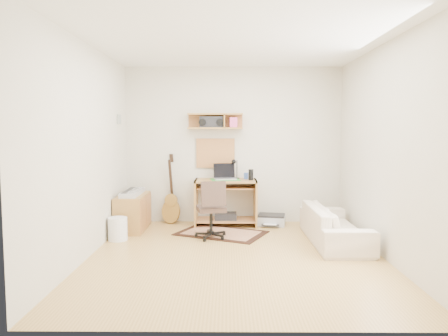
{
  "coord_description": "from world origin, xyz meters",
  "views": [
    {
      "loc": [
        -0.1,
        -5.15,
        1.54
      ],
      "look_at": [
        -0.15,
        1.05,
        1.0
      ],
      "focal_mm": 34.16,
      "sensor_mm": 36.0,
      "label": 1
    }
  ],
  "objects_px": {
    "desk": "(226,202)",
    "sofa": "(335,219)",
    "printer": "(271,220)",
    "task_chair": "(211,209)",
    "cabinet": "(133,212)"
  },
  "relations": [
    {
      "from": "sofa",
      "to": "cabinet",
      "type": "bearing_deg",
      "value": 75.64
    },
    {
      "from": "printer",
      "to": "desk",
      "type": "bearing_deg",
      "value": -168.29
    },
    {
      "from": "cabinet",
      "to": "printer",
      "type": "relative_size",
      "value": 2.04
    },
    {
      "from": "desk",
      "to": "sofa",
      "type": "height_order",
      "value": "desk"
    },
    {
      "from": "printer",
      "to": "sofa",
      "type": "relative_size",
      "value": 0.26
    },
    {
      "from": "task_chair",
      "to": "printer",
      "type": "distance_m",
      "value": 1.34
    },
    {
      "from": "printer",
      "to": "task_chair",
      "type": "bearing_deg",
      "value": -127.37
    },
    {
      "from": "cabinet",
      "to": "printer",
      "type": "distance_m",
      "value": 2.24
    },
    {
      "from": "desk",
      "to": "cabinet",
      "type": "height_order",
      "value": "desk"
    },
    {
      "from": "desk",
      "to": "printer",
      "type": "bearing_deg",
      "value": 1.17
    },
    {
      "from": "cabinet",
      "to": "desk",
      "type": "bearing_deg",
      "value": 12.27
    },
    {
      "from": "task_chair",
      "to": "cabinet",
      "type": "bearing_deg",
      "value": 143.46
    },
    {
      "from": "printer",
      "to": "sofa",
      "type": "distance_m",
      "value": 1.35
    },
    {
      "from": "cabinet",
      "to": "sofa",
      "type": "xyz_separation_m",
      "value": [
        2.96,
        -0.76,
        0.06
      ]
    },
    {
      "from": "task_chair",
      "to": "sofa",
      "type": "relative_size",
      "value": 0.5
    }
  ]
}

